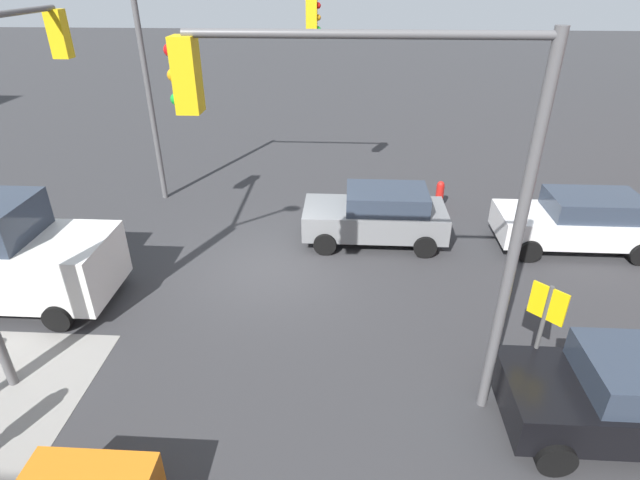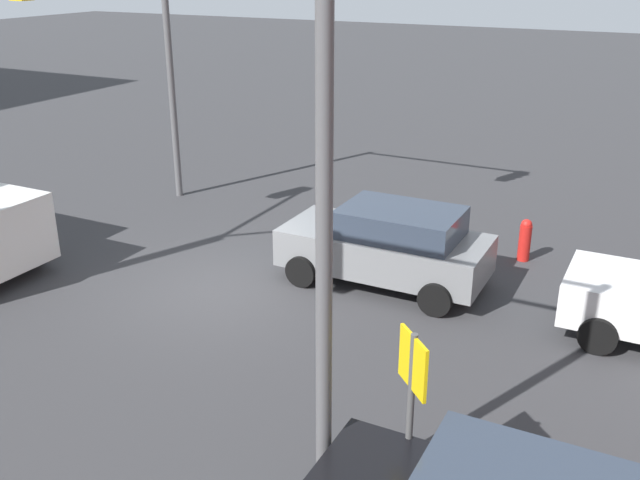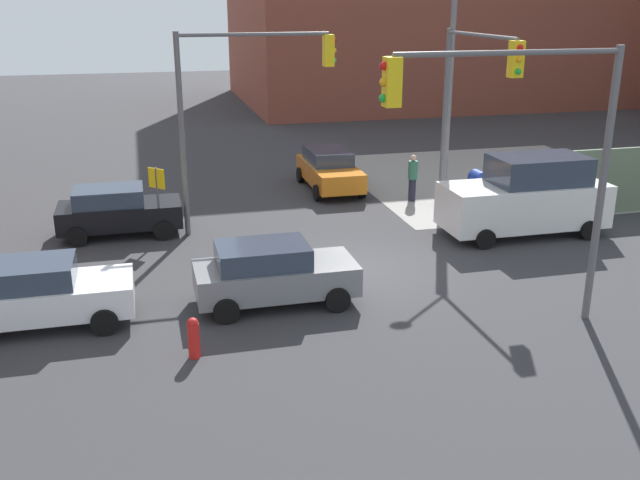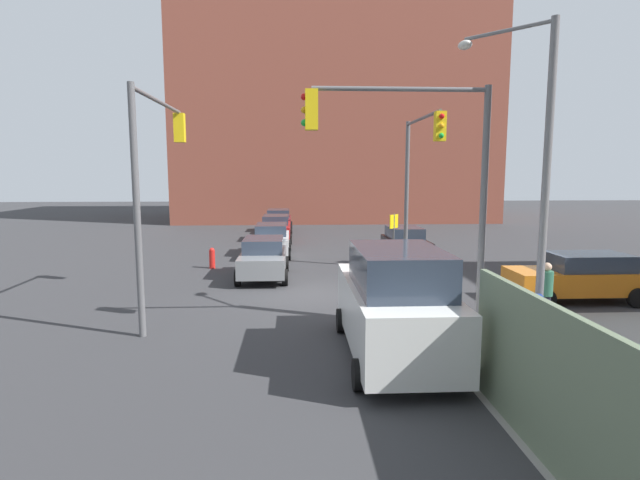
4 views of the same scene
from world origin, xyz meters
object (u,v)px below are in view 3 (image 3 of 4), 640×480
at_px(fire_hydrant, 194,337).
at_px(pedestrian_crossing, 413,177).
at_px(traffic_signal_se_corner, 524,135).
at_px(coupe_white, 34,293).
at_px(sedan_black, 117,210).
at_px(van_white_delivery, 527,197).
at_px(street_lamp_corner, 446,79).
at_px(sedan_gray, 272,273).
at_px(traffic_signal_nw_corner, 242,92).
at_px(mailbox_blue, 478,188).
at_px(traffic_signal_ne_corner, 470,93).
at_px(hatchback_orange, 329,169).

height_order(fire_hydrant, pedestrian_crossing, pedestrian_crossing).
bearing_deg(traffic_signal_se_corner, coupe_white, 165.45).
height_order(sedan_black, van_white_delivery, van_white_delivery).
relative_size(street_lamp_corner, sedan_black, 2.03).
bearing_deg(sedan_gray, coupe_white, 179.24).
xyz_separation_m(traffic_signal_nw_corner, van_white_delivery, (8.90, -2.70, -3.33)).
bearing_deg(pedestrian_crossing, street_lamp_corner, 1.50).
distance_m(mailbox_blue, coupe_white, 16.15).
relative_size(traffic_signal_ne_corner, sedan_gray, 1.59).
bearing_deg(coupe_white, hatchback_orange, 46.72).
distance_m(fire_hydrant, pedestrian_crossing, 14.12).
relative_size(traffic_signal_ne_corner, mailbox_blue, 4.55).
distance_m(traffic_signal_nw_corner, fire_hydrant, 9.94).
bearing_deg(traffic_signal_se_corner, sedan_black, 133.71).
relative_size(traffic_signal_se_corner, hatchback_orange, 1.47).
bearing_deg(van_white_delivery, coupe_white, -166.83).
bearing_deg(traffic_signal_nw_corner, street_lamp_corner, 8.06).
xyz_separation_m(sedan_gray, van_white_delivery, (9.15, 3.55, 0.44)).
xyz_separation_m(street_lamp_corner, mailbox_blue, (1.28, -0.56, -3.94)).
relative_size(hatchback_orange, van_white_delivery, 0.82).
height_order(sedan_gray, coupe_white, same).
xyz_separation_m(coupe_white, pedestrian_crossing, (12.71, 8.18, 0.10)).
bearing_deg(mailbox_blue, van_white_delivery, -87.22).
bearing_deg(pedestrian_crossing, van_white_delivery, -11.29).
xyz_separation_m(street_lamp_corner, fire_hydrant, (-9.92, -9.76, -4.22)).
height_order(traffic_signal_se_corner, sedan_black, traffic_signal_se_corner).
height_order(traffic_signal_se_corner, mailbox_blue, traffic_signal_se_corner).
height_order(traffic_signal_se_corner, fire_hydrant, traffic_signal_se_corner).
bearing_deg(traffic_signal_ne_corner, traffic_signal_nw_corner, 165.32).
distance_m(fire_hydrant, coupe_white, 4.34).
xyz_separation_m(coupe_white, sedan_black, (1.79, 6.67, -0.00)).
relative_size(traffic_signal_se_corner, sedan_black, 1.65).
bearing_deg(hatchback_orange, fire_hydrant, -116.41).
relative_size(traffic_signal_se_corner, traffic_signal_ne_corner, 1.00).
height_order(mailbox_blue, fire_hydrant, mailbox_blue).
xyz_separation_m(street_lamp_corner, pedestrian_crossing, (-0.72, 0.94, -3.75)).
xyz_separation_m(traffic_signal_se_corner, traffic_signal_ne_corner, (2.14, 7.16, -0.04)).
relative_size(street_lamp_corner, van_white_delivery, 1.48).
relative_size(sedan_gray, coupe_white, 0.94).
bearing_deg(coupe_white, traffic_signal_nw_corner, 45.99).
relative_size(mailbox_blue, coupe_white, 0.33).
xyz_separation_m(fire_hydrant, sedan_gray, (2.21, 2.45, 0.36)).
xyz_separation_m(traffic_signal_nw_corner, traffic_signal_se_corner, (4.90, -9.00, 0.03)).
bearing_deg(pedestrian_crossing, sedan_black, -118.08).
relative_size(traffic_signal_nw_corner, van_white_delivery, 1.20).
xyz_separation_m(sedan_black, pedestrian_crossing, (10.91, 1.50, 0.11)).
distance_m(traffic_signal_ne_corner, sedan_black, 12.06).
relative_size(traffic_signal_nw_corner, fire_hydrant, 6.91).
bearing_deg(traffic_signal_nw_corner, hatchback_orange, 47.75).
xyz_separation_m(traffic_signal_ne_corner, hatchback_orange, (-2.94, 6.36, -3.75)).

